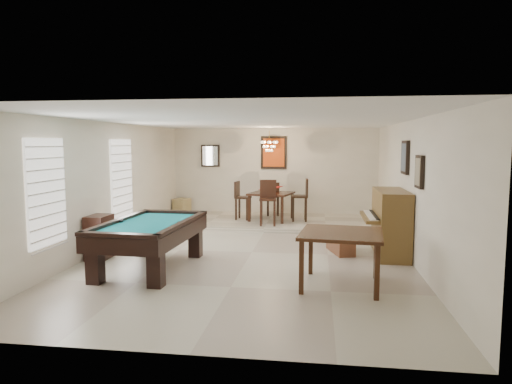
% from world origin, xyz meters
% --- Properties ---
extents(ground_plane, '(6.00, 9.00, 0.02)m').
position_xyz_m(ground_plane, '(0.00, 0.00, -0.01)').
color(ground_plane, beige).
extents(wall_back, '(6.00, 0.04, 2.60)m').
position_xyz_m(wall_back, '(0.00, 4.50, 1.30)').
color(wall_back, silver).
rests_on(wall_back, ground_plane).
extents(wall_front, '(6.00, 0.04, 2.60)m').
position_xyz_m(wall_front, '(0.00, -4.50, 1.30)').
color(wall_front, silver).
rests_on(wall_front, ground_plane).
extents(wall_left, '(0.04, 9.00, 2.60)m').
position_xyz_m(wall_left, '(-3.00, 0.00, 1.30)').
color(wall_left, silver).
rests_on(wall_left, ground_plane).
extents(wall_right, '(0.04, 9.00, 2.60)m').
position_xyz_m(wall_right, '(3.00, 0.00, 1.30)').
color(wall_right, silver).
rests_on(wall_right, ground_plane).
extents(ceiling, '(6.00, 9.00, 0.04)m').
position_xyz_m(ceiling, '(0.00, 0.00, 2.60)').
color(ceiling, white).
rests_on(ceiling, wall_back).
extents(dining_step, '(6.00, 2.50, 0.12)m').
position_xyz_m(dining_step, '(0.00, 3.25, 0.06)').
color(dining_step, beige).
rests_on(dining_step, ground_plane).
extents(window_left_front, '(0.06, 1.00, 1.70)m').
position_xyz_m(window_left_front, '(-2.97, -2.20, 1.40)').
color(window_left_front, white).
rests_on(window_left_front, wall_left).
extents(window_left_rear, '(0.06, 1.00, 1.70)m').
position_xyz_m(window_left_rear, '(-2.97, 0.60, 1.40)').
color(window_left_rear, white).
rests_on(window_left_rear, wall_left).
extents(pool_table, '(1.42, 2.47, 0.80)m').
position_xyz_m(pool_table, '(-1.57, -1.42, 0.40)').
color(pool_table, black).
rests_on(pool_table, ground_plane).
extents(square_table, '(1.34, 1.34, 0.84)m').
position_xyz_m(square_table, '(1.65, -1.96, 0.42)').
color(square_table, black).
rests_on(square_table, ground_plane).
extents(upright_piano, '(0.86, 1.53, 1.27)m').
position_xyz_m(upright_piano, '(2.55, 0.14, 0.64)').
color(upright_piano, brown).
rests_on(upright_piano, ground_plane).
extents(piano_bench, '(0.55, 0.91, 0.47)m').
position_xyz_m(piano_bench, '(1.75, 0.21, 0.24)').
color(piano_bench, brown).
rests_on(piano_bench, ground_plane).
extents(apothecary_chest, '(0.37, 0.55, 0.83)m').
position_xyz_m(apothecary_chest, '(-2.78, -0.89, 0.41)').
color(apothecary_chest, black).
rests_on(apothecary_chest, ground_plane).
extents(dining_table, '(1.25, 1.25, 0.86)m').
position_xyz_m(dining_table, '(0.06, 3.20, 0.55)').
color(dining_table, black).
rests_on(dining_table, dining_step).
extents(flower_vase, '(0.14, 0.14, 0.22)m').
position_xyz_m(flower_vase, '(0.06, 3.20, 1.09)').
color(flower_vase, '#B92D0F').
rests_on(flower_vase, dining_table).
extents(dining_chair_south, '(0.45, 0.45, 1.13)m').
position_xyz_m(dining_chair_south, '(0.06, 2.40, 0.69)').
color(dining_chair_south, black).
rests_on(dining_chair_south, dining_step).
extents(dining_chair_north, '(0.40, 0.40, 0.96)m').
position_xyz_m(dining_chair_north, '(0.03, 3.98, 0.60)').
color(dining_chair_north, black).
rests_on(dining_chair_north, dining_step).
extents(dining_chair_west, '(0.43, 0.43, 1.03)m').
position_xyz_m(dining_chair_west, '(-0.70, 3.19, 0.64)').
color(dining_chair_west, black).
rests_on(dining_chair_west, dining_step).
extents(dining_chair_east, '(0.45, 0.45, 1.13)m').
position_xyz_m(dining_chair_east, '(0.82, 3.16, 0.68)').
color(dining_chair_east, black).
rests_on(dining_chair_east, dining_step).
extents(corner_bench, '(0.48, 0.55, 0.41)m').
position_xyz_m(corner_bench, '(-2.71, 4.16, 0.33)').
color(corner_bench, tan).
rests_on(corner_bench, dining_step).
extents(chandelier, '(0.44, 0.44, 0.60)m').
position_xyz_m(chandelier, '(0.00, 3.20, 2.20)').
color(chandelier, '#FFE5B2').
rests_on(chandelier, ceiling).
extents(back_painting, '(0.75, 0.06, 0.95)m').
position_xyz_m(back_painting, '(0.00, 4.46, 1.90)').
color(back_painting, '#D84C14').
rests_on(back_painting, wall_back).
extents(back_mirror, '(0.55, 0.06, 0.65)m').
position_xyz_m(back_mirror, '(-1.90, 4.46, 1.80)').
color(back_mirror, white).
rests_on(back_mirror, wall_back).
extents(right_picture_upper, '(0.06, 0.55, 0.65)m').
position_xyz_m(right_picture_upper, '(2.96, 0.30, 1.90)').
color(right_picture_upper, slate).
rests_on(right_picture_upper, wall_right).
extents(right_picture_lower, '(0.06, 0.45, 0.55)m').
position_xyz_m(right_picture_lower, '(2.96, -1.00, 1.70)').
color(right_picture_lower, gray).
rests_on(right_picture_lower, wall_right).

